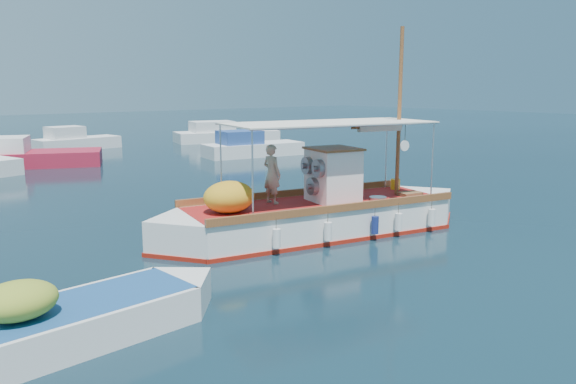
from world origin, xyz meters
TOP-DOWN VIEW (x-y plane):
  - ground at (0.00, 0.00)m, footprint 160.00×160.00m
  - fishing_caique at (0.31, 0.06)m, footprint 9.97×4.24m
  - dinghy at (-7.74, -2.64)m, footprint 5.89×2.02m
  - bg_boat_n at (-2.93, 20.66)m, footprint 8.71×5.84m
  - bg_boat_ne at (9.58, 16.47)m, footprint 6.40×3.10m
  - bg_boat_e at (13.38, 25.45)m, footprint 8.37×4.53m
  - bg_boat_far_n at (2.40, 27.05)m, footprint 5.77×2.72m

SIDE VIEW (x-z plane):
  - ground at x=0.00m, z-range 0.00..0.00m
  - dinghy at x=-7.74m, z-range -0.42..1.02m
  - bg_boat_ne at x=9.58m, z-range -0.41..1.39m
  - bg_boat_e at x=13.38m, z-range -0.41..1.39m
  - bg_boat_far_n at x=2.40m, z-range -0.41..1.39m
  - bg_boat_n at x=-2.93m, z-range -0.41..1.39m
  - fishing_caique at x=0.31m, z-range -2.56..3.65m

